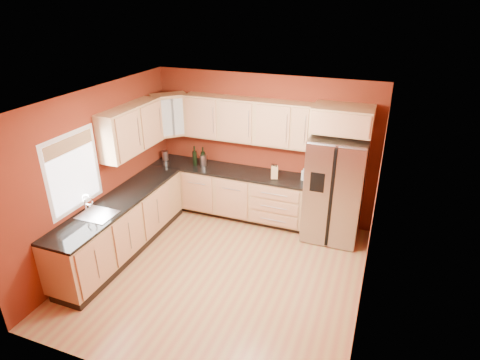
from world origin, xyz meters
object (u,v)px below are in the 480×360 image
(canister_left, at_px, (165,156))
(knife_block, at_px, (274,172))
(wine_bottle_a, at_px, (195,156))
(soap_dispenser, at_px, (303,174))
(refrigerator, at_px, (334,189))

(canister_left, xyz_separation_m, knife_block, (2.17, -0.06, 0.02))
(wine_bottle_a, height_order, soap_dispenser, wine_bottle_a)
(wine_bottle_a, bearing_deg, canister_left, 177.99)
(knife_block, relative_size, soap_dispenser, 1.08)
(refrigerator, distance_m, soap_dispenser, 0.57)
(canister_left, bearing_deg, wine_bottle_a, -2.01)
(canister_left, distance_m, knife_block, 2.18)
(refrigerator, bearing_deg, wine_bottle_a, 179.30)
(canister_left, xyz_separation_m, wine_bottle_a, (0.64, -0.02, 0.09))
(refrigerator, bearing_deg, canister_left, 179.04)
(knife_block, distance_m, soap_dispenser, 0.49)
(canister_left, bearing_deg, refrigerator, -0.96)
(refrigerator, xyz_separation_m, wine_bottle_a, (-2.56, 0.03, 0.22))
(refrigerator, bearing_deg, soap_dispenser, 169.70)
(refrigerator, height_order, knife_block, refrigerator)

